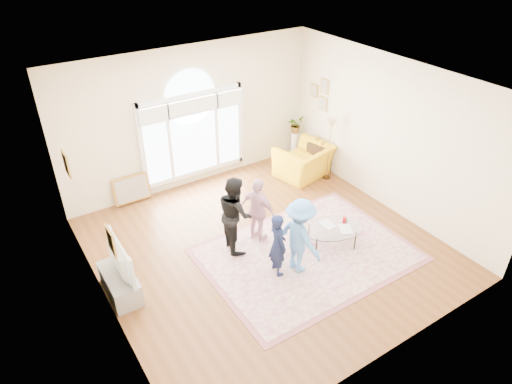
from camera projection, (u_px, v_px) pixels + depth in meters
ground at (266, 247)px, 8.78m from camera, size 6.00×6.00×0.00m
room_shell at (195, 122)px, 9.97m from camera, size 6.00×6.00×6.00m
area_rug at (307, 254)px, 8.58m from camera, size 3.60×2.60×0.02m
rug_border at (307, 254)px, 8.58m from camera, size 3.80×2.80×0.01m
tv_console at (120, 284)px, 7.62m from camera, size 0.45×1.00×0.42m
television at (115, 260)px, 7.35m from camera, size 0.17×1.09×0.63m
coffee_table at (332, 229)px, 8.60m from camera, size 1.40×1.14×0.54m
armchair at (304, 161)px, 10.91m from camera, size 1.40×1.29×0.78m
side_cabinet at (319, 157)px, 11.18m from camera, size 0.40×0.50×0.70m
floor_lamp at (331, 129)px, 10.35m from camera, size 0.32×0.32×1.51m
plant_pedestal at (295, 145)px, 11.77m from camera, size 0.20×0.20×0.70m
potted_plant at (296, 124)px, 11.47m from camera, size 0.48×0.45×0.43m
leaning_picture at (134, 202)px, 10.11m from camera, size 0.80×0.14×0.62m
child_navy at (278, 244)px, 7.84m from camera, size 0.35×0.48×1.22m
child_black at (235, 214)px, 8.38m from camera, size 0.71×0.83×1.51m
child_pink at (258, 210)px, 8.61m from camera, size 0.57×0.85×1.34m
child_blue at (300, 236)px, 7.85m from camera, size 0.62×0.98×1.44m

